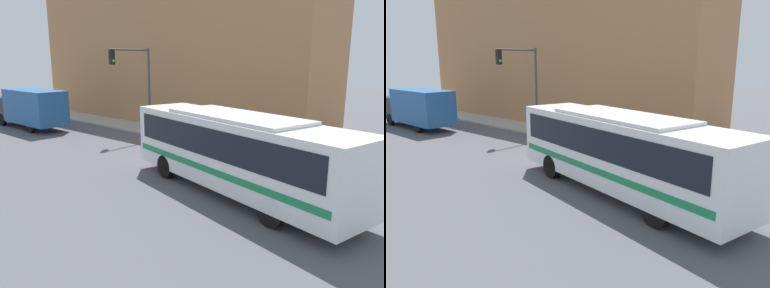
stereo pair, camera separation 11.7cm
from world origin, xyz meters
The scene contains 8 objects.
ground_plane centered at (0.00, 0.00, 0.00)m, with size 120.00×120.00×0.00m, color #515156.
sidewalk centered at (5.89, 20.00, 0.06)m, with size 2.78×70.00×0.13m.
building_facade centered at (10.28, 14.38, 5.69)m, with size 6.00×26.75×11.38m.
city_bus centered at (-0.90, 0.05, 1.76)m, with size 4.72×10.56×3.03m.
delivery_truck centered at (0.75, 19.47, 1.56)m, with size 2.22×7.66×2.85m.
fire_hydrant centered at (5.10, 4.47, 0.47)m, with size 0.21×0.28×0.69m.
traffic_light_pole centered at (4.16, 11.37, 3.95)m, with size 3.28×0.35×5.59m.
parking_meter centered at (5.10, 10.74, 1.07)m, with size 0.14×0.14×1.40m.
Camera 1 is at (-12.14, -7.57, 4.97)m, focal length 35.00 mm.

